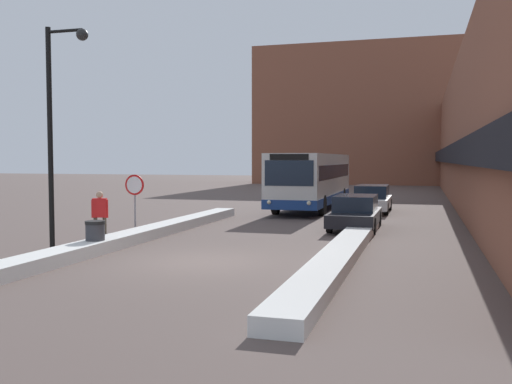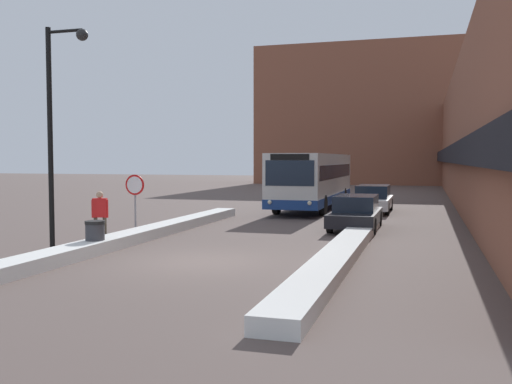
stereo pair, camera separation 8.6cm
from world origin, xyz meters
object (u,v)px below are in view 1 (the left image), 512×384
(parked_car_front, at_px, (355,212))
(stop_sign, at_px, (135,191))
(street_lamp, at_px, (57,113))
(trash_bin, at_px, (95,237))
(parked_car_middle, at_px, (372,199))
(city_bus, at_px, (312,179))
(pedestrian, at_px, (100,212))

(parked_car_front, distance_m, stop_sign, 8.64)
(parked_car_front, xyz_separation_m, street_lamp, (-8.31, -7.53, 3.51))
(parked_car_front, bearing_deg, stop_sign, -153.81)
(trash_bin, bearing_deg, stop_sign, 102.28)
(stop_sign, relative_size, street_lamp, 0.32)
(parked_car_middle, relative_size, street_lamp, 0.71)
(street_lamp, bearing_deg, city_bus, 73.09)
(parked_car_middle, xyz_separation_m, street_lamp, (-8.31, -15.21, 3.48))
(parked_car_middle, bearing_deg, stop_sign, -123.90)
(parked_car_front, relative_size, street_lamp, 0.66)
(parked_car_middle, distance_m, street_lamp, 17.68)
(stop_sign, xyz_separation_m, street_lamp, (-0.61, -3.74, 2.59))
(parked_car_middle, xyz_separation_m, stop_sign, (-7.71, -11.47, 0.89))
(trash_bin, bearing_deg, city_bus, 78.32)
(parked_car_middle, bearing_deg, street_lamp, -118.66)
(street_lamp, relative_size, pedestrian, 3.98)
(city_bus, relative_size, trash_bin, 12.43)
(street_lamp, distance_m, pedestrian, 3.53)
(city_bus, bearing_deg, parked_car_middle, -16.82)
(street_lamp, xyz_separation_m, pedestrian, (0.53, 1.47, -3.16))
(parked_car_front, xyz_separation_m, pedestrian, (-7.78, -6.06, 0.35))
(city_bus, distance_m, pedestrian, 15.42)
(city_bus, bearing_deg, stop_sign, -109.11)
(parked_car_front, distance_m, parked_car_middle, 7.68)
(parked_car_middle, distance_m, pedestrian, 15.80)
(parked_car_middle, height_order, stop_sign, stop_sign)
(city_bus, xyz_separation_m, trash_bin, (-3.43, -16.61, -1.19))
(pedestrian, bearing_deg, city_bus, 55.95)
(city_bus, relative_size, street_lamp, 1.73)
(parked_car_front, height_order, stop_sign, stop_sign)
(pedestrian, bearing_deg, parked_car_front, 20.45)
(stop_sign, height_order, street_lamp, street_lamp)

